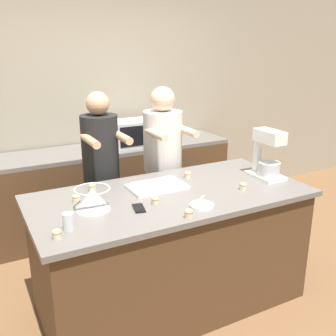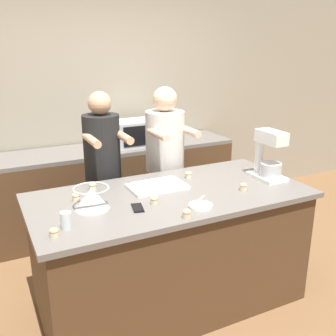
{
  "view_description": "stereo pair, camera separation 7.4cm",
  "coord_description": "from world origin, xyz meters",
  "views": [
    {
      "loc": [
        -1.28,
        -2.36,
        1.98
      ],
      "look_at": [
        0.0,
        0.05,
        1.1
      ],
      "focal_mm": 42.0,
      "sensor_mm": 36.0,
      "label": 1
    },
    {
      "loc": [
        -1.21,
        -2.4,
        1.98
      ],
      "look_at": [
        0.0,
        0.05,
        1.1
      ],
      "focal_mm": 42.0,
      "sensor_mm": 36.0,
      "label": 2
    }
  ],
  "objects": [
    {
      "name": "ground_plane",
      "position": [
        0.0,
        0.0,
        0.0
      ],
      "size": [
        16.0,
        16.0,
        0.0
      ],
      "primitive_type": "plane",
      "color": "brown"
    },
    {
      "name": "back_wall",
      "position": [
        0.0,
        1.86,
        1.35
      ],
      "size": [
        10.0,
        0.06,
        2.7
      ],
      "color": "gray",
      "rests_on": "ground_plane"
    },
    {
      "name": "island_counter",
      "position": [
        0.0,
        0.0,
        0.46
      ],
      "size": [
        2.05,
        0.98,
        0.92
      ],
      "color": "#4C331E",
      "rests_on": "ground_plane"
    },
    {
      "name": "back_counter",
      "position": [
        0.0,
        1.51,
        0.46
      ],
      "size": [
        2.8,
        0.6,
        0.91
      ],
      "color": "#4C331E",
      "rests_on": "ground_plane"
    },
    {
      "name": "person_left",
      "position": [
        -0.29,
        0.73,
        0.85
      ],
      "size": [
        0.33,
        0.5,
        1.6
      ],
      "color": "#33384C",
      "rests_on": "ground_plane"
    },
    {
      "name": "person_right",
      "position": [
        0.31,
        0.73,
        0.84
      ],
      "size": [
        0.36,
        0.52,
        1.61
      ],
      "color": "#33384C",
      "rests_on": "ground_plane"
    },
    {
      "name": "stand_mixer",
      "position": [
        0.85,
        -0.06,
        1.1
      ],
      "size": [
        0.2,
        0.3,
        0.4
      ],
      "color": "white",
      "rests_on": "island_counter"
    },
    {
      "name": "mixing_bowl",
      "position": [
        -0.6,
        -0.01,
        1.0
      ],
      "size": [
        0.24,
        0.24,
        0.15
      ],
      "color": "#BCBCC1",
      "rests_on": "island_counter"
    },
    {
      "name": "baking_tray",
      "position": [
        -0.05,
        0.14,
        0.94
      ],
      "size": [
        0.43,
        0.27,
        0.04
      ],
      "color": "silver",
      "rests_on": "island_counter"
    },
    {
      "name": "microwave_oven",
      "position": [
        0.35,
        1.51,
        1.04
      ],
      "size": [
        0.53,
        0.35,
        0.27
      ],
      "color": "#B7B7BC",
      "rests_on": "back_counter"
    },
    {
      "name": "cell_phone",
      "position": [
        -0.33,
        -0.15,
        0.93
      ],
      "size": [
        0.1,
        0.16,
        0.01
      ],
      "color": "black",
      "rests_on": "island_counter"
    },
    {
      "name": "drinking_glass",
      "position": [
        -0.81,
        -0.24,
        0.98
      ],
      "size": [
        0.07,
        0.07,
        0.1
      ],
      "color": "silver",
      "rests_on": "island_counter"
    },
    {
      "name": "small_plate",
      "position": [
        0.06,
        -0.32,
        0.93
      ],
      "size": [
        0.16,
        0.16,
        0.02
      ],
      "color": "white",
      "rests_on": "island_counter"
    },
    {
      "name": "knife",
      "position": [
        0.08,
        -0.24,
        0.93
      ],
      "size": [
        0.19,
        0.15,
        0.01
      ],
      "color": "#BCBCC1",
      "rests_on": "island_counter"
    },
    {
      "name": "cupcake_0",
      "position": [
        -0.9,
        -0.31,
        0.95
      ],
      "size": [
        0.06,
        0.06,
        0.06
      ],
      "color": "beige",
      "rests_on": "island_counter"
    },
    {
      "name": "cupcake_1",
      "position": [
        -0.1,
        -0.42,
        0.95
      ],
      "size": [
        0.06,
        0.06,
        0.06
      ],
      "color": "beige",
      "rests_on": "island_counter"
    },
    {
      "name": "cupcake_2",
      "position": [
        -0.66,
        0.17,
        0.95
      ],
      "size": [
        0.06,
        0.06,
        0.06
      ],
      "color": "beige",
      "rests_on": "island_counter"
    },
    {
      "name": "cupcake_3",
      "position": [
        0.28,
        0.23,
        0.95
      ],
      "size": [
        0.06,
        0.06,
        0.06
      ],
      "color": "beige",
      "rests_on": "island_counter"
    },
    {
      "name": "cupcake_4",
      "position": [
        -0.5,
        0.32,
        0.95
      ],
      "size": [
        0.06,
        0.06,
        0.06
      ],
      "color": "beige",
      "rests_on": "island_counter"
    },
    {
      "name": "cupcake_5",
      "position": [
        0.51,
        -0.19,
        0.95
      ],
      "size": [
        0.06,
        0.06,
        0.06
      ],
      "color": "beige",
      "rests_on": "island_counter"
    },
    {
      "name": "cupcake_6",
      "position": [
        -0.19,
        -0.13,
        0.95
      ],
      "size": [
        0.06,
        0.06,
        0.06
      ],
      "color": "beige",
      "rests_on": "island_counter"
    }
  ]
}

